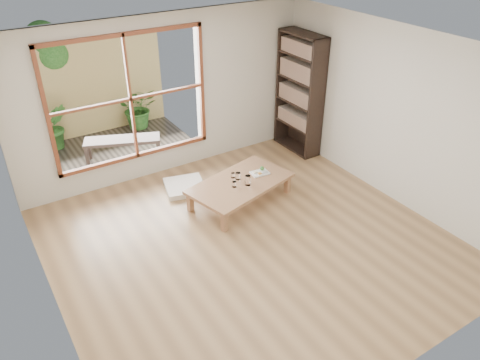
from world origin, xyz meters
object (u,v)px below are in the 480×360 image
object	(u,v)px
garden_bench	(122,142)
bookshelf	(300,94)
low_table	(240,184)
food_tray	(260,172)

from	to	relation	value
garden_bench	bookshelf	bearing A→B (deg)	-0.38
low_table	food_tray	world-z (taller)	food_tray
food_tray	garden_bench	distance (m)	2.59
food_tray	bookshelf	bearing A→B (deg)	37.92
low_table	bookshelf	world-z (taller)	bookshelf
bookshelf	low_table	bearing A→B (deg)	-152.24
bookshelf	garden_bench	distance (m)	3.24
food_tray	garden_bench	bearing A→B (deg)	129.97
bookshelf	food_tray	bearing A→B (deg)	-147.82
low_table	bookshelf	bearing A→B (deg)	13.74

